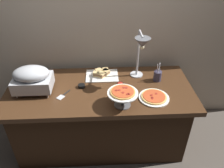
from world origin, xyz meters
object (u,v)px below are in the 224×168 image
(sandwich_platter, at_px, (102,74))
(sauce_cup_near, at_px, (82,86))
(heat_lamp, at_px, (141,47))
(utensil_holder, at_px, (158,76))
(chafing_dish, at_px, (32,78))
(sauce_cup_far, at_px, (120,85))
(serving_spatula, at_px, (63,95))
(pizza_plate_center, at_px, (123,94))
(pizza_plate_front, at_px, (154,97))

(sandwich_platter, xyz_separation_m, sauce_cup_near, (-0.21, -0.22, -0.00))
(heat_lamp, height_order, utensil_holder, heat_lamp)
(heat_lamp, xyz_separation_m, sandwich_platter, (-0.38, 0.16, -0.39))
(chafing_dish, bearing_deg, sauce_cup_near, 5.61)
(sauce_cup_far, relative_size, serving_spatula, 0.43)
(heat_lamp, height_order, sauce_cup_near, heat_lamp)
(utensil_holder, relative_size, serving_spatula, 1.28)
(chafing_dish, relative_size, pizza_plate_center, 1.32)
(sandwich_platter, relative_size, sauce_cup_near, 4.90)
(sandwich_platter, height_order, sauce_cup_near, sandwich_platter)
(chafing_dish, xyz_separation_m, heat_lamp, (1.06, 0.10, 0.26))
(pizza_plate_center, bearing_deg, pizza_plate_front, 15.09)
(utensil_holder, bearing_deg, sauce_cup_far, -167.46)
(heat_lamp, height_order, sandwich_platter, heat_lamp)
(utensil_holder, bearing_deg, pizza_plate_front, -107.63)
(pizza_plate_front, bearing_deg, serving_spatula, 174.15)
(sandwich_platter, bearing_deg, sauce_cup_far, -49.44)
(heat_lamp, xyz_separation_m, sauce_cup_near, (-0.60, -0.05, -0.39))
(chafing_dish, bearing_deg, heat_lamp, 5.38)
(sandwich_platter, bearing_deg, chafing_dish, -158.88)
(chafing_dish, distance_m, serving_spatula, 0.34)
(pizza_plate_center, height_order, serving_spatula, pizza_plate_center)
(pizza_plate_front, distance_m, sauce_cup_far, 0.38)
(chafing_dish, distance_m, heat_lamp, 1.09)
(serving_spatula, bearing_deg, utensil_holder, 12.64)
(sandwich_platter, xyz_separation_m, serving_spatula, (-0.38, -0.34, -0.02))
(sauce_cup_near, height_order, sauce_cup_far, sauce_cup_far)
(pizza_plate_center, distance_m, utensil_holder, 0.57)
(chafing_dish, bearing_deg, utensil_holder, 6.07)
(pizza_plate_center, relative_size, sauce_cup_far, 4.01)
(chafing_dish, height_order, sauce_cup_far, chafing_dish)
(sauce_cup_far, height_order, serving_spatula, sauce_cup_far)
(utensil_holder, distance_m, serving_spatula, 1.00)
(chafing_dish, relative_size, heat_lamp, 0.69)
(utensil_holder, bearing_deg, sandwich_platter, 167.94)
(utensil_holder, xyz_separation_m, serving_spatula, (-0.97, -0.22, -0.05))
(pizza_plate_center, bearing_deg, sauce_cup_far, 89.28)
(heat_lamp, xyz_separation_m, serving_spatula, (-0.77, -0.18, -0.41))
(sauce_cup_near, xyz_separation_m, serving_spatula, (-0.17, -0.13, -0.01))
(sauce_cup_far, bearing_deg, pizza_plate_center, -90.72)
(pizza_plate_front, bearing_deg, chafing_dish, 171.56)
(chafing_dish, height_order, sauce_cup_near, chafing_dish)
(chafing_dish, height_order, sandwich_platter, chafing_dish)
(sauce_cup_far, distance_m, utensil_holder, 0.42)
(sauce_cup_near, bearing_deg, sandwich_platter, 45.37)
(pizza_plate_front, height_order, sauce_cup_near, same)
(pizza_plate_center, height_order, sandwich_platter, pizza_plate_center)
(chafing_dish, distance_m, pizza_plate_center, 0.89)
(chafing_dish, distance_m, sauce_cup_near, 0.48)
(heat_lamp, xyz_separation_m, pizza_plate_center, (-0.20, -0.36, -0.29))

